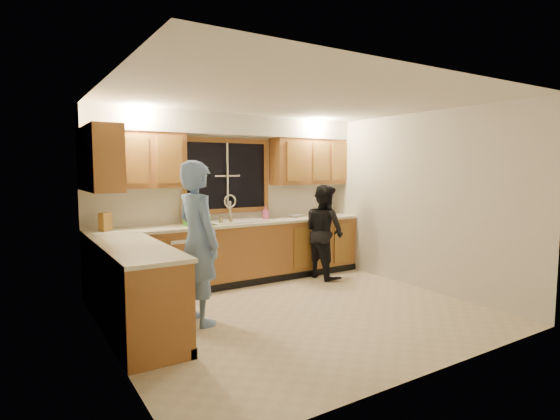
{
  "coord_description": "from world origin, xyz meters",
  "views": [
    {
      "loc": [
        -2.88,
        -4.2,
        1.72
      ],
      "look_at": [
        0.18,
        0.65,
        1.17
      ],
      "focal_mm": 28.0,
      "sensor_mm": 36.0,
      "label": 1
    }
  ],
  "objects_px": {
    "bowl": "(295,216)",
    "knife_block": "(105,222)",
    "sink": "(236,226)",
    "stove": "(150,305)",
    "soap_bottle": "(265,212)",
    "dish_crate": "(197,221)",
    "dishwasher": "(182,262)",
    "man": "(198,243)",
    "woman": "(324,231)"
  },
  "relations": [
    {
      "from": "woman",
      "to": "sink",
      "type": "bearing_deg",
      "value": 69.01
    },
    {
      "from": "stove",
      "to": "dishwasher",
      "type": "bearing_deg",
      "value": 62.31
    },
    {
      "from": "dish_crate",
      "to": "stove",
      "type": "bearing_deg",
      "value": -123.76
    },
    {
      "from": "bowl",
      "to": "sink",
      "type": "bearing_deg",
      "value": -177.07
    },
    {
      "from": "bowl",
      "to": "knife_block",
      "type": "bearing_deg",
      "value": -179.46
    },
    {
      "from": "dish_crate",
      "to": "man",
      "type": "bearing_deg",
      "value": -111.03
    },
    {
      "from": "man",
      "to": "dish_crate",
      "type": "bearing_deg",
      "value": -29.14
    },
    {
      "from": "bowl",
      "to": "woman",
      "type": "bearing_deg",
      "value": -68.51
    },
    {
      "from": "knife_block",
      "to": "dish_crate",
      "type": "bearing_deg",
      "value": -35.7
    },
    {
      "from": "dish_crate",
      "to": "bowl",
      "type": "bearing_deg",
      "value": 5.64
    },
    {
      "from": "stove",
      "to": "knife_block",
      "type": "relative_size",
      "value": 3.8
    },
    {
      "from": "woman",
      "to": "knife_block",
      "type": "relative_size",
      "value": 6.18
    },
    {
      "from": "knife_block",
      "to": "woman",
      "type": "bearing_deg",
      "value": -37.44
    },
    {
      "from": "knife_block",
      "to": "dish_crate",
      "type": "relative_size",
      "value": 0.82
    },
    {
      "from": "sink",
      "to": "man",
      "type": "distance_m",
      "value": 1.73
    },
    {
      "from": "sink",
      "to": "dish_crate",
      "type": "bearing_deg",
      "value": -169.9
    },
    {
      "from": "knife_block",
      "to": "soap_bottle",
      "type": "distance_m",
      "value": 2.4
    },
    {
      "from": "sink",
      "to": "bowl",
      "type": "relative_size",
      "value": 4.33
    },
    {
      "from": "stove",
      "to": "bowl",
      "type": "height_order",
      "value": "bowl"
    },
    {
      "from": "man",
      "to": "bowl",
      "type": "distance_m",
      "value": 2.61
    },
    {
      "from": "knife_block",
      "to": "bowl",
      "type": "height_order",
      "value": "knife_block"
    },
    {
      "from": "dishwasher",
      "to": "stove",
      "type": "bearing_deg",
      "value": -117.69
    },
    {
      "from": "dishwasher",
      "to": "bowl",
      "type": "distance_m",
      "value": 2.02
    },
    {
      "from": "dishwasher",
      "to": "knife_block",
      "type": "height_order",
      "value": "knife_block"
    },
    {
      "from": "sink",
      "to": "knife_block",
      "type": "height_order",
      "value": "sink"
    },
    {
      "from": "sink",
      "to": "woman",
      "type": "bearing_deg",
      "value": -19.4
    },
    {
      "from": "sink",
      "to": "knife_block",
      "type": "bearing_deg",
      "value": 179.1
    },
    {
      "from": "sink",
      "to": "stove",
      "type": "relative_size",
      "value": 0.96
    },
    {
      "from": "dish_crate",
      "to": "sink",
      "type": "bearing_deg",
      "value": 10.1
    },
    {
      "from": "knife_block",
      "to": "dishwasher",
      "type": "bearing_deg",
      "value": -31.13
    },
    {
      "from": "stove",
      "to": "man",
      "type": "relative_size",
      "value": 0.5
    },
    {
      "from": "dishwasher",
      "to": "bowl",
      "type": "xyz_separation_m",
      "value": [
        1.95,
        0.07,
        0.53
      ]
    },
    {
      "from": "sink",
      "to": "dishwasher",
      "type": "distance_m",
      "value": 0.96
    },
    {
      "from": "stove",
      "to": "soap_bottle",
      "type": "xyz_separation_m",
      "value": [
        2.37,
        1.93,
        0.58
      ]
    },
    {
      "from": "sink",
      "to": "soap_bottle",
      "type": "height_order",
      "value": "sink"
    },
    {
      "from": "stove",
      "to": "sink",
      "type": "bearing_deg",
      "value": 45.39
    },
    {
      "from": "sink",
      "to": "stove",
      "type": "bearing_deg",
      "value": -134.61
    },
    {
      "from": "dishwasher",
      "to": "soap_bottle",
      "type": "xyz_separation_m",
      "value": [
        1.42,
        0.12,
        0.62
      ]
    },
    {
      "from": "sink",
      "to": "dish_crate",
      "type": "distance_m",
      "value": 0.68
    },
    {
      "from": "soap_bottle",
      "to": "woman",
      "type": "bearing_deg",
      "value": -37.68
    },
    {
      "from": "dishwasher",
      "to": "bowl",
      "type": "height_order",
      "value": "bowl"
    },
    {
      "from": "dishwasher",
      "to": "bowl",
      "type": "relative_size",
      "value": 4.13
    },
    {
      "from": "dishwasher",
      "to": "woman",
      "type": "height_order",
      "value": "woman"
    },
    {
      "from": "dish_crate",
      "to": "soap_bottle",
      "type": "bearing_deg",
      "value": 10.3
    },
    {
      "from": "sink",
      "to": "woman",
      "type": "distance_m",
      "value": 1.39
    },
    {
      "from": "sink",
      "to": "bowl",
      "type": "height_order",
      "value": "sink"
    },
    {
      "from": "sink",
      "to": "dishwasher",
      "type": "xyz_separation_m",
      "value": [
        -0.85,
        -0.01,
        -0.45
      ]
    },
    {
      "from": "sink",
      "to": "knife_block",
      "type": "relative_size",
      "value": 3.63
    },
    {
      "from": "sink",
      "to": "soap_bottle",
      "type": "xyz_separation_m",
      "value": [
        0.57,
        0.11,
        0.16
      ]
    },
    {
      "from": "dishwasher",
      "to": "knife_block",
      "type": "bearing_deg",
      "value": 177.47
    }
  ]
}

